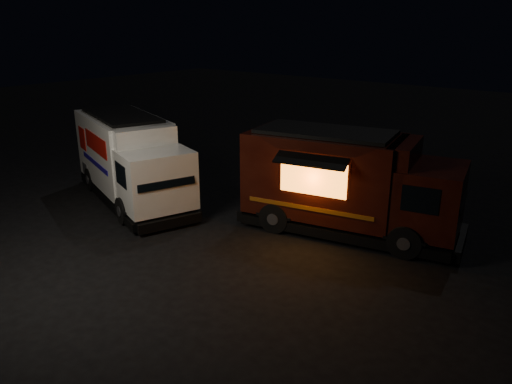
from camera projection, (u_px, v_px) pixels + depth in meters
name	position (u px, v px, depth m)	size (l,w,h in m)	color
ground	(191.00, 245.00, 14.12)	(80.00, 80.00, 0.00)	black
white_truck	(132.00, 160.00, 17.11)	(6.52, 2.22, 2.96)	white
red_truck	(351.00, 184.00, 14.54)	(6.48, 2.39, 3.02)	#351009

